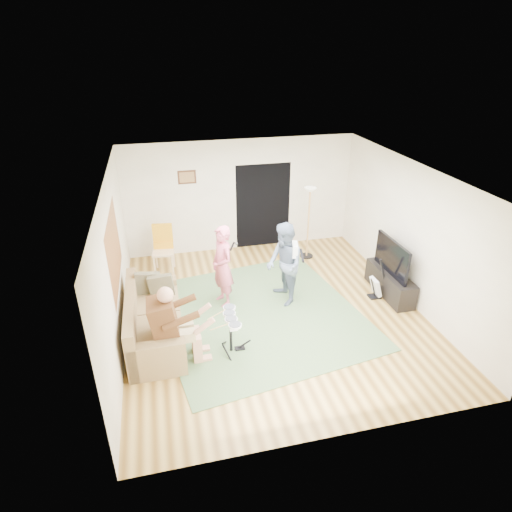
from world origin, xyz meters
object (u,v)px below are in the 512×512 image
at_px(guitarist, 284,264).
at_px(dining_chair, 164,255).
at_px(sofa, 150,325).
at_px(tv_cabinet, 390,283).
at_px(drum_kit, 231,335).
at_px(guitar_spare, 376,287).
at_px(torchiere_lamp, 309,210).
at_px(singer, 222,267).
at_px(television, 392,257).

xyz_separation_m(guitarist, dining_chair, (-2.25, 1.85, -0.45)).
xyz_separation_m(sofa, tv_cabinet, (4.80, 0.40, -0.04)).
relative_size(drum_kit, tv_cabinet, 0.53).
relative_size(sofa, tv_cabinet, 1.55).
height_order(guitar_spare, dining_chair, dining_chair).
bearing_deg(torchiere_lamp, guitarist, -122.25).
distance_m(sofa, singer, 1.74).
bearing_deg(drum_kit, guitar_spare, 17.43).
distance_m(sofa, television, 4.80).
xyz_separation_m(sofa, guitarist, (2.59, 0.64, 0.54)).
xyz_separation_m(drum_kit, tv_cabinet, (3.50, 1.05, -0.07)).
bearing_deg(tv_cabinet, sofa, -175.21).
distance_m(guitarist, tv_cabinet, 2.29).
relative_size(drum_kit, television, 0.63).
height_order(torchiere_lamp, television, torchiere_lamp).
xyz_separation_m(sofa, torchiere_lamp, (3.72, 2.41, 0.89)).
bearing_deg(sofa, tv_cabinet, 4.79).
bearing_deg(singer, sofa, -76.63).
distance_m(drum_kit, dining_chair, 3.28).
height_order(drum_kit, singer, singer).
relative_size(sofa, guitar_spare, 2.50).
height_order(singer, guitar_spare, singer).
xyz_separation_m(guitar_spare, tv_cabinet, (0.34, 0.06, 0.00)).
bearing_deg(dining_chair, singer, -49.89).
bearing_deg(drum_kit, tv_cabinet, 16.73).
relative_size(sofa, drum_kit, 2.96).
relative_size(singer, dining_chair, 1.53).
distance_m(guitar_spare, dining_chair, 4.64).
relative_size(drum_kit, guitar_spare, 0.85).
xyz_separation_m(sofa, singer, (1.42, 0.85, 0.53)).
height_order(drum_kit, guitarist, guitarist).
bearing_deg(tv_cabinet, dining_chair, 154.86).
height_order(guitar_spare, torchiere_lamp, torchiere_lamp).
bearing_deg(guitarist, dining_chair, -134.07).
bearing_deg(dining_chair, torchiere_lamp, 5.62).
bearing_deg(television, torchiere_lamp, 117.15).
bearing_deg(dining_chair, drum_kit, -66.24).
relative_size(torchiere_lamp, tv_cabinet, 1.24).
xyz_separation_m(singer, guitarist, (1.17, -0.21, 0.01)).
bearing_deg(sofa, guitar_spare, 4.38).
bearing_deg(singer, dining_chair, -164.17).
relative_size(singer, guitarist, 0.99).
xyz_separation_m(dining_chair, television, (4.40, -2.09, 0.47)).
distance_m(drum_kit, singer, 1.58).
height_order(singer, television, singer).
bearing_deg(television, dining_chair, 154.61).
bearing_deg(sofa, dining_chair, 82.08).
xyz_separation_m(torchiere_lamp, tv_cabinet, (1.08, -2.01, -0.94)).
distance_m(sofa, dining_chair, 2.52).
bearing_deg(torchiere_lamp, television, -62.85).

